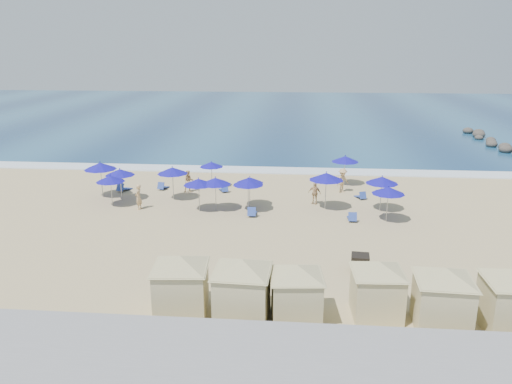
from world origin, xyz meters
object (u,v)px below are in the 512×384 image
(umbrella_3, at_px, (199,182))
(umbrella_0, at_px, (100,166))
(umbrella_4, at_px, (211,164))
(beachgoer_2, at_px, (315,193))
(umbrella_8, at_px, (326,176))
(umbrella_10, at_px, (382,180))
(cabana_4, at_px, (443,290))
(cabana_1, at_px, (242,281))
(umbrella_6, at_px, (248,182))
(rock_jetty, at_px, (510,151))
(cabana_0, at_px, (181,277))
(umbrella_9, at_px, (345,159))
(umbrella_11, at_px, (388,190))
(umbrella_7, at_px, (250,180))
(trash_bin, at_px, (360,263))
(umbrella_2, at_px, (172,171))
(beachgoer_3, at_px, (343,180))
(beachgoer_0, at_px, (138,197))
(umbrella_5, at_px, (215,181))
(beachgoer_1, at_px, (189,181))
(umbrella_12, at_px, (110,179))
(cabana_3, at_px, (378,282))
(umbrella_1, at_px, (120,172))
(cabana_2, at_px, (297,285))

(umbrella_3, bearing_deg, umbrella_0, 161.22)
(umbrella_4, relative_size, beachgoer_2, 1.35)
(umbrella_8, distance_m, umbrella_10, 3.72)
(cabana_4, bearing_deg, cabana_1, -179.69)
(umbrella_4, bearing_deg, umbrella_6, -58.55)
(rock_jetty, height_order, cabana_0, cabana_0)
(umbrella_9, relative_size, umbrella_11, 1.04)
(rock_jetty, bearing_deg, umbrella_7, -141.87)
(umbrella_4, distance_m, beachgoer_2, 8.91)
(rock_jetty, distance_m, umbrella_3, 35.63)
(rock_jetty, relative_size, trash_bin, 30.66)
(umbrella_2, relative_size, umbrella_6, 1.06)
(umbrella_3, distance_m, beachgoer_3, 11.47)
(umbrella_7, bearing_deg, cabana_4, -58.58)
(cabana_4, height_order, beachgoer_0, cabana_4)
(cabana_1, bearing_deg, beachgoer_3, 73.75)
(cabana_0, bearing_deg, umbrella_5, 93.41)
(cabana_0, xyz_separation_m, beachgoer_1, (-3.61, 17.88, -0.79))
(cabana_4, bearing_deg, umbrella_4, 122.78)
(umbrella_12, bearing_deg, beachgoer_0, -14.36)
(cabana_1, xyz_separation_m, beachgoer_1, (-6.19, 18.10, -0.82))
(cabana_1, relative_size, cabana_3, 1.09)
(umbrella_8, height_order, beachgoer_1, umbrella_8)
(cabana_3, xyz_separation_m, umbrella_1, (-16.14, 14.90, 0.56))
(umbrella_4, bearing_deg, cabana_0, -83.82)
(umbrella_3, relative_size, beachgoer_1, 1.38)
(umbrella_7, distance_m, beachgoer_3, 7.94)
(beachgoer_1, bearing_deg, umbrella_8, -37.54)
(umbrella_4, relative_size, beachgoer_3, 1.14)
(trash_bin, distance_m, beachgoer_1, 17.48)
(rock_jetty, distance_m, umbrella_7, 32.18)
(umbrella_7, bearing_deg, umbrella_6, -89.94)
(umbrella_3, relative_size, umbrella_9, 0.95)
(umbrella_0, xyz_separation_m, beachgoer_1, (6.16, 1.76, -1.49))
(umbrella_1, relative_size, beachgoer_0, 1.37)
(umbrella_4, bearing_deg, cabana_3, -61.72)
(umbrella_12, bearing_deg, cabana_2, -47.29)
(umbrella_6, bearing_deg, umbrella_1, 169.85)
(cabana_2, distance_m, beachgoer_0, 17.42)
(umbrella_12, bearing_deg, rock_jetty, 30.58)
(cabana_0, height_order, beachgoer_1, cabana_0)
(umbrella_4, relative_size, umbrella_6, 0.90)
(cabana_1, relative_size, beachgoer_1, 2.73)
(beachgoer_0, bearing_deg, umbrella_1, -130.14)
(cabana_1, height_order, umbrella_1, cabana_1)
(cabana_4, relative_size, umbrella_2, 1.79)
(rock_jetty, bearing_deg, cabana_2, -122.24)
(umbrella_0, xyz_separation_m, umbrella_1, (1.72, -0.72, -0.25))
(beachgoer_0, bearing_deg, umbrella_6, 97.63)
(rock_jetty, relative_size, umbrella_10, 10.70)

